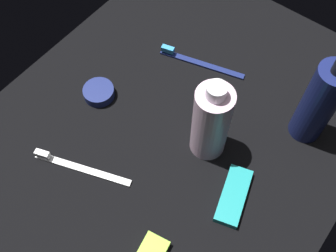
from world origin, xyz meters
The scene contains 8 objects.
ground_plane centered at (0.00, 0.00, -0.60)cm, with size 84.00×64.00×1.20cm, color black.
lotion_bottle centered at (16.28, -19.43, 9.00)cm, with size 5.84×5.84×20.35cm.
bodywash_bottle centered at (2.59, -6.97, 8.26)cm, with size 6.30×6.30×18.11cm.
toothbrush_white centered at (-15.22, 8.56, 0.61)cm, with size 7.22×17.34×2.10cm.
toothbrush_navy centered at (16.77, 5.56, 0.61)cm, with size 6.01×17.66×2.10cm.
snack_bar_teal centered at (-2.96, -16.26, 0.75)cm, with size 10.40×4.00×1.50cm, color teal.
snack_bar_purple centered at (28.99, -19.31, 0.75)cm, with size 10.40×4.00×1.50cm, color purple.
cream_tin_left centered at (-1.33, 15.94, 0.97)cm, with size 6.01×6.01×1.94cm, color navy.
Camera 1 is at (-28.75, -22.25, 66.12)cm, focal length 43.59 mm.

